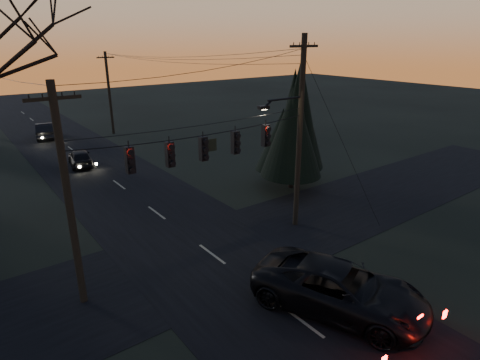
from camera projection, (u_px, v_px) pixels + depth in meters
main_road at (130, 193)px, 26.70m from camera, size 8.00×120.00×0.02m
cross_road at (212, 254)px, 19.16m from camera, size 60.00×7.00×0.02m
utility_pole_right at (295, 224)px, 22.26m from camera, size 5.00×0.30×10.00m
utility_pole_left at (84, 301)px, 15.77m from camera, size 1.80×0.30×8.50m
utility_pole_far_r at (114, 134)px, 43.39m from camera, size 1.80×0.30×8.50m
span_signal_assembly at (204, 147)px, 17.24m from camera, size 11.50×0.44×1.49m
evergreen_right at (293, 123)px, 26.28m from camera, size 4.60×4.60×7.87m
suv_near at (339, 289)px, 15.00m from camera, size 5.27×7.16×1.81m
sedan_oncoming_a at (80, 158)px, 32.20m from camera, size 2.18×4.16×1.35m
sedan_oncoming_b at (46, 131)px, 41.16m from camera, size 2.66×5.03×1.58m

